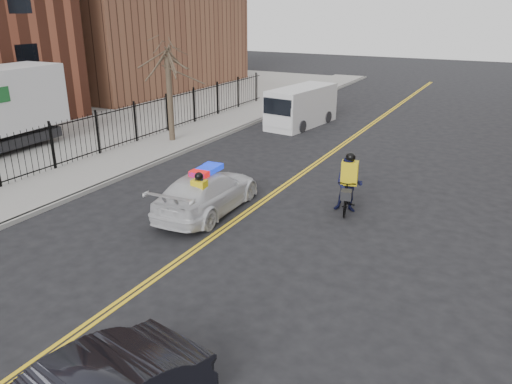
{
  "coord_description": "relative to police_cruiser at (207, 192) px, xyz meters",
  "views": [
    {
      "loc": [
        7.32,
        -9.29,
        6.33
      ],
      "look_at": [
        0.99,
        2.65,
        1.3
      ],
      "focal_mm": 35.0,
      "sensor_mm": 36.0,
      "label": 1
    }
  ],
  "objects": [
    {
      "name": "cargo_van",
      "position": [
        -2.32,
        13.05,
        0.37
      ],
      "size": [
        2.47,
        5.3,
        2.14
      ],
      "rotation": [
        0.0,
        0.0,
        -0.12
      ],
      "color": "silver",
      "rests_on": "ground"
    },
    {
      "name": "iron_fence",
      "position": [
        -7.8,
        4.61,
        0.32
      ],
      "size": [
        0.12,
        28.0,
        2.0
      ],
      "primitive_type": null,
      "color": "black",
      "rests_on": "ground"
    },
    {
      "name": "ground",
      "position": [
        1.2,
        -3.39,
        -0.68
      ],
      "size": [
        120.0,
        120.0,
        0.0
      ],
      "primitive_type": "plane",
      "color": "black",
      "rests_on": "ground"
    },
    {
      "name": "police_cruiser",
      "position": [
        0.0,
        0.0,
        0.0
      ],
      "size": [
        2.12,
        4.73,
        1.51
      ],
      "rotation": [
        0.0,
        0.0,
        3.19
      ],
      "color": "silver",
      "rests_on": "ground"
    },
    {
      "name": "street_tree",
      "position": [
        -6.4,
        6.61,
        2.86
      ],
      "size": [
        3.2,
        3.2,
        4.8
      ],
      "color": "#342A1F",
      "rests_on": "sidewalk"
    },
    {
      "name": "sidewalk",
      "position": [
        -6.3,
        4.61,
        -0.6
      ],
      "size": [
        3.0,
        60.0,
        0.15
      ],
      "primitive_type": "cube",
      "color": "gray",
      "rests_on": "ground"
    },
    {
      "name": "cyclist_near",
      "position": [
        0.4,
        -1.02,
        -0.09
      ],
      "size": [
        0.62,
        1.74,
        1.71
      ],
      "rotation": [
        0.0,
        0.0,
        0.01
      ],
      "color": "black",
      "rests_on": "ground"
    },
    {
      "name": "center_line_left",
      "position": [
        1.12,
        4.61,
        -0.67
      ],
      "size": [
        0.1,
        60.0,
        0.01
      ],
      "primitive_type": "cube",
      "color": "gold",
      "rests_on": "ground"
    },
    {
      "name": "center_line_right",
      "position": [
        1.28,
        4.61,
        -0.67
      ],
      "size": [
        0.1,
        60.0,
        0.01
      ],
      "primitive_type": "cube",
      "color": "gold",
      "rests_on": "ground"
    },
    {
      "name": "cyclist_far",
      "position": [
        4.05,
        2.15,
        0.11
      ],
      "size": [
        1.02,
        2.05,
        2.0
      ],
      "rotation": [
        0.0,
        0.0,
        0.21
      ],
      "color": "black",
      "rests_on": "ground"
    },
    {
      "name": "curb",
      "position": [
        -4.8,
        4.61,
        -0.6
      ],
      "size": [
        0.2,
        60.0,
        0.15
      ],
      "primitive_type": "cube",
      "color": "gray",
      "rests_on": "ground"
    }
  ]
}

